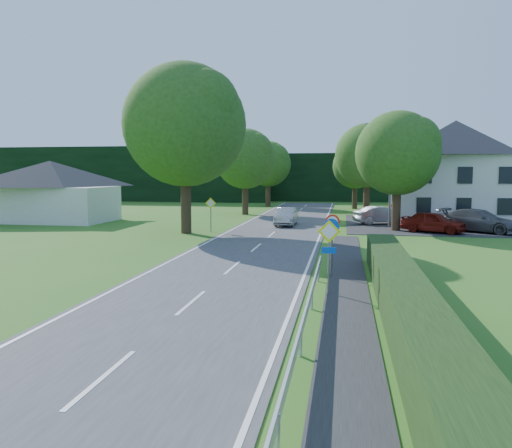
% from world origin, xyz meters
% --- Properties ---
extents(ground, '(160.00, 160.00, 0.00)m').
position_xyz_m(ground, '(0.00, 0.00, 0.00)').
color(ground, '#29611B').
rests_on(ground, ground).
extents(road, '(7.00, 80.00, 0.04)m').
position_xyz_m(road, '(0.00, 20.00, 0.02)').
color(road, '#3D3D40').
rests_on(road, ground).
extents(footpath, '(1.50, 44.00, 0.04)m').
position_xyz_m(footpath, '(4.95, 2.00, 0.02)').
color(footpath, black).
rests_on(footpath, ground).
extents(parking_pad, '(14.00, 16.00, 0.04)m').
position_xyz_m(parking_pad, '(12.00, 33.00, 0.02)').
color(parking_pad, black).
rests_on(parking_pad, ground).
extents(line_edge_left, '(0.12, 80.00, 0.01)m').
position_xyz_m(line_edge_left, '(-3.25, 20.00, 0.04)').
color(line_edge_left, white).
rests_on(line_edge_left, road).
extents(line_edge_right, '(0.12, 80.00, 0.01)m').
position_xyz_m(line_edge_right, '(3.25, 20.00, 0.04)').
color(line_edge_right, white).
rests_on(line_edge_right, road).
extents(line_centre, '(0.12, 80.00, 0.01)m').
position_xyz_m(line_centre, '(0.00, 20.00, 0.04)').
color(line_centre, white).
rests_on(line_centre, road).
extents(guardrail, '(0.12, 26.00, 0.69)m').
position_xyz_m(guardrail, '(3.85, -1.00, 0.34)').
color(guardrail, silver).
rests_on(guardrail, ground).
extents(hedge_right, '(1.20, 30.00, 1.30)m').
position_xyz_m(hedge_right, '(6.50, 0.00, 0.65)').
color(hedge_right, black).
rests_on(hedge_right, ground).
extents(tree_main, '(9.40, 9.40, 11.64)m').
position_xyz_m(tree_main, '(-6.00, 24.00, 5.82)').
color(tree_main, '#264A16').
rests_on(tree_main, ground).
extents(tree_left_far, '(7.00, 7.00, 8.58)m').
position_xyz_m(tree_left_far, '(-5.00, 40.00, 4.29)').
color(tree_left_far, '#264A16').
rests_on(tree_left_far, ground).
extents(tree_right_far, '(7.40, 7.40, 9.09)m').
position_xyz_m(tree_right_far, '(7.00, 42.00, 4.54)').
color(tree_right_far, '#264A16').
rests_on(tree_right_far, ground).
extents(tree_left_back, '(6.60, 6.60, 8.07)m').
position_xyz_m(tree_left_back, '(-4.50, 52.00, 4.04)').
color(tree_left_back, '#264A16').
rests_on(tree_left_back, ground).
extents(tree_right_back, '(6.20, 6.20, 7.56)m').
position_xyz_m(tree_right_back, '(6.00, 50.00, 3.78)').
color(tree_right_back, '#264A16').
rests_on(tree_right_back, ground).
extents(tree_right_mid, '(7.00, 7.00, 8.58)m').
position_xyz_m(tree_right_mid, '(8.50, 28.00, 4.29)').
color(tree_right_mid, '#264A16').
rests_on(tree_right_mid, ground).
extents(treeline_left, '(44.00, 6.00, 8.00)m').
position_xyz_m(treeline_left, '(-28.00, 62.00, 4.00)').
color(treeline_left, black).
rests_on(treeline_left, ground).
extents(treeline_right, '(30.00, 5.00, 7.00)m').
position_xyz_m(treeline_right, '(8.00, 66.00, 3.50)').
color(treeline_right, black).
rests_on(treeline_right, ground).
extents(bungalow_left, '(11.00, 6.50, 5.20)m').
position_xyz_m(bungalow_left, '(-20.00, 30.00, 2.71)').
color(bungalow_left, silver).
rests_on(bungalow_left, ground).
extents(house_white, '(10.60, 8.40, 8.60)m').
position_xyz_m(house_white, '(14.00, 36.00, 4.41)').
color(house_white, silver).
rests_on(house_white, ground).
extents(streetlight, '(2.03, 0.18, 8.00)m').
position_xyz_m(streetlight, '(8.06, 30.00, 4.46)').
color(streetlight, slate).
rests_on(streetlight, ground).
extents(sign_priority_right, '(0.78, 0.09, 2.59)m').
position_xyz_m(sign_priority_right, '(4.30, 7.98, 1.80)').
color(sign_priority_right, slate).
rests_on(sign_priority_right, ground).
extents(sign_roundabout, '(0.64, 0.08, 2.37)m').
position_xyz_m(sign_roundabout, '(4.30, 10.98, 1.67)').
color(sign_roundabout, slate).
rests_on(sign_roundabout, ground).
extents(sign_speed_limit, '(0.64, 0.11, 2.37)m').
position_xyz_m(sign_speed_limit, '(4.30, 12.97, 1.77)').
color(sign_speed_limit, slate).
rests_on(sign_speed_limit, ground).
extents(sign_priority_left, '(0.78, 0.09, 2.44)m').
position_xyz_m(sign_priority_left, '(-4.50, 24.98, 1.72)').
color(sign_priority_left, slate).
rests_on(sign_priority_left, ground).
extents(moving_car, '(1.52, 4.24, 1.39)m').
position_xyz_m(moving_car, '(0.30, 30.03, 0.74)').
color(moving_car, '#A8AAAD').
rests_on(moving_car, road).
extents(motorcycle, '(1.02, 1.76, 0.87)m').
position_xyz_m(motorcycle, '(-0.05, 32.59, 0.48)').
color(motorcycle, black).
rests_on(motorcycle, road).
extents(parked_car_red, '(4.66, 3.47, 1.48)m').
position_xyz_m(parked_car_red, '(10.93, 27.03, 0.78)').
color(parked_car_red, '#67120B').
rests_on(parked_car_red, parking_pad).
extents(parked_car_silver_a, '(4.64, 2.99, 1.44)m').
position_xyz_m(parked_car_silver_a, '(7.81, 32.41, 0.76)').
color(parked_car_silver_a, '#A9AAAE').
rests_on(parked_car_silver_a, parking_pad).
extents(parked_car_grey, '(5.80, 4.90, 1.59)m').
position_xyz_m(parked_car_grey, '(14.17, 28.00, 0.84)').
color(parked_car_grey, '#525156').
rests_on(parked_car_grey, parking_pad).
extents(parasol, '(1.92, 1.96, 1.69)m').
position_xyz_m(parasol, '(8.53, 32.08, 0.89)').
color(parasol, '#AB220D').
rests_on(parasol, parking_pad).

